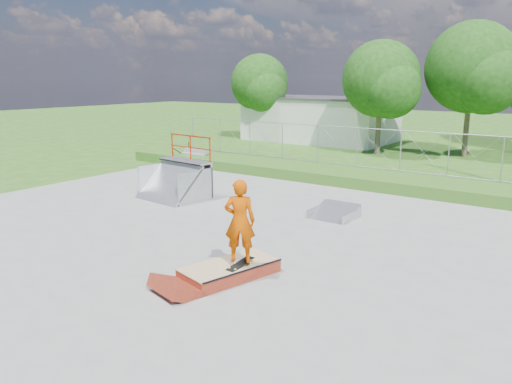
% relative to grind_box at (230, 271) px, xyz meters
% --- Properties ---
extents(ground, '(120.00, 120.00, 0.00)m').
position_rel_grind_box_xyz_m(ground, '(-2.50, 2.05, -0.17)').
color(ground, '#2A5C1A').
rests_on(ground, ground).
extents(concrete_pad, '(20.00, 16.00, 0.04)m').
position_rel_grind_box_xyz_m(concrete_pad, '(-2.50, 2.05, -0.15)').
color(concrete_pad, gray).
rests_on(concrete_pad, ground).
extents(grass_berm, '(24.00, 3.00, 0.50)m').
position_rel_grind_box_xyz_m(grass_berm, '(-2.50, 11.55, 0.08)').
color(grass_berm, '#2A5C1A').
rests_on(grass_berm, ground).
extents(grind_box, '(1.61, 2.43, 0.33)m').
position_rel_grind_box_xyz_m(grind_box, '(0.00, 0.00, 0.00)').
color(grind_box, maroon).
rests_on(grind_box, concrete_pad).
extents(quarter_pipe, '(2.50, 2.18, 2.33)m').
position_rel_grind_box_xyz_m(quarter_pipe, '(-6.45, 4.76, 1.00)').
color(quarter_pipe, '#A6A8AE').
rests_on(quarter_pipe, concrete_pad).
extents(flat_bank_ramp, '(1.32, 1.40, 0.40)m').
position_rel_grind_box_xyz_m(flat_bank_ramp, '(-0.28, 5.85, 0.04)').
color(flat_bank_ramp, '#A6A8AE').
rests_on(flat_bank_ramp, concrete_pad).
extents(skateboard, '(0.26, 0.80, 0.13)m').
position_rel_grind_box_xyz_m(skateboard, '(0.27, 0.04, 0.21)').
color(skateboard, black).
rests_on(skateboard, grind_box).
extents(skater, '(0.82, 0.74, 1.89)m').
position_rel_grind_box_xyz_m(skater, '(0.27, 0.04, 1.15)').
color(skater, '#C14500').
rests_on(skater, grind_box).
extents(concrete_stairs, '(1.50, 1.60, 0.80)m').
position_rel_grind_box_xyz_m(concrete_stairs, '(-11.00, 10.75, 0.23)').
color(concrete_stairs, gray).
rests_on(concrete_stairs, ground).
extents(chain_link_fence, '(20.00, 0.06, 1.80)m').
position_rel_grind_box_xyz_m(chain_link_fence, '(-2.50, 12.55, 1.23)').
color(chain_link_fence, '#929599').
rests_on(chain_link_fence, grass_berm).
extents(utility_building_flat, '(10.00, 6.00, 3.00)m').
position_rel_grind_box_xyz_m(utility_building_flat, '(-10.50, 24.05, 1.33)').
color(utility_building_flat, silver).
rests_on(utility_building_flat, ground).
extents(tree_left_near, '(4.76, 4.48, 6.65)m').
position_rel_grind_box_xyz_m(tree_left_near, '(-4.25, 19.88, 4.07)').
color(tree_left_near, brown).
rests_on(tree_left_near, ground).
extents(tree_center, '(5.44, 5.12, 7.60)m').
position_rel_grind_box_xyz_m(tree_center, '(0.28, 21.86, 4.68)').
color(tree_center, brown).
rests_on(tree_center, ground).
extents(tree_left_far, '(4.42, 4.16, 6.18)m').
position_rel_grind_box_xyz_m(tree_left_far, '(-14.27, 21.90, 3.77)').
color(tree_left_far, brown).
rests_on(tree_left_far, ground).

